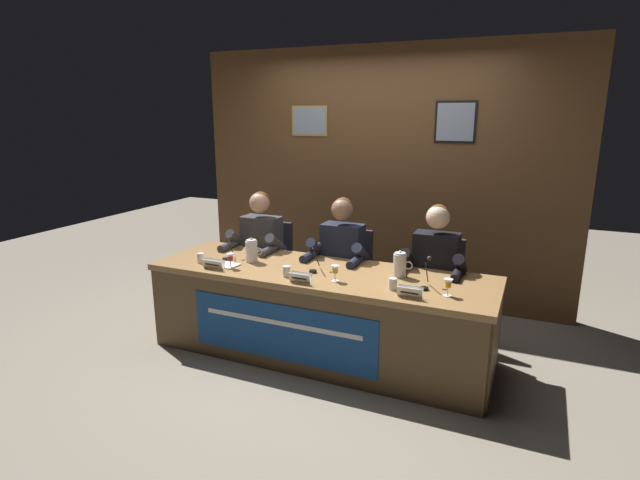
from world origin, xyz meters
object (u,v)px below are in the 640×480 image
juice_glass_left (230,258)px  water_pitcher_right_side (400,265)px  water_pitcher_left_side (252,251)px  water_cup_right (393,285)px  chair_left (269,270)px  nameplate_right (410,292)px  microphone_right (426,278)px  conference_table (314,302)px  water_cup_left (201,259)px  juice_glass_center (335,270)px  panelist_left (258,247)px  panelist_right (433,269)px  nameplate_center (300,278)px  juice_glass_right (448,284)px  chair_center (347,280)px  microphone_left (228,251)px  microphone_center (315,262)px  nameplate_left (213,264)px  document_stack_left (225,265)px  panelist_center (339,257)px  chair_right (436,293)px  water_cup_center (287,272)px

juice_glass_left → water_pitcher_right_side: (1.31, 0.34, 0.01)m
water_pitcher_left_side → water_cup_right: bearing=-8.4°
chair_left → nameplate_right: (1.63, -0.92, 0.32)m
water_cup_right → microphone_right: bearing=31.7°
conference_table → water_cup_left: water_cup_left is taller
juice_glass_center → panelist_left: bearing=149.3°
panelist_right → conference_table: bearing=-147.8°
nameplate_center → water_pitcher_right_side: water_pitcher_right_side is taller
panelist_right → juice_glass_center: bearing=-134.9°
water_cup_right → nameplate_right: bearing=-35.6°
conference_table → juice_glass_right: size_ratio=22.31×
nameplate_center → chair_center: bearing=89.4°
panelist_left → water_pitcher_left_side: (0.20, -0.43, 0.10)m
microphone_left → water_pitcher_right_side: microphone_left is taller
panelist_left → juice_glass_center: panelist_left is taller
nameplate_center → microphone_center: microphone_center is taller
juice_glass_left → microphone_left: microphone_left is taller
chair_left → juice_glass_left: size_ratio=7.32×
water_pitcher_right_side → nameplate_left: bearing=-164.0°
microphone_center → microphone_right: same height
microphone_right → water_pitcher_left_side: size_ratio=1.03×
juice_glass_center → microphone_left: bearing=170.8°
chair_left → panelist_right: (1.64, -0.20, 0.28)m
microphone_center → document_stack_left: microphone_center is taller
chair_left → panelist_center: panelist_center is taller
water_cup_left → microphone_left: microphone_left is taller
microphone_center → juice_glass_right: size_ratio=1.74×
water_cup_right → chair_right: bearing=78.5°
panelist_right → document_stack_left: size_ratio=5.46×
chair_center → nameplate_right: size_ratio=5.22×
chair_left → water_cup_center: chair_left is taller
panelist_center → microphone_center: 0.46m
panelist_left → panelist_center: size_ratio=1.00×
nameplate_right → juice_glass_left: bearing=177.3°
panelist_left → document_stack_left: size_ratio=5.46×
chair_right → water_pitcher_right_side: water_pitcher_right_side is taller
microphone_left → juice_glass_center: 1.07m
microphone_right → panelist_right: bearing=94.7°
panelist_left → water_pitcher_left_side: bearing=-64.9°
chair_left → chair_right: bearing=0.0°
conference_table → document_stack_left: size_ratio=12.22×
microphone_left → panelist_center: bearing=27.6°
panelist_left → water_pitcher_right_side: (1.45, -0.32, 0.10)m
conference_table → panelist_left: 1.00m
water_cup_right → juice_glass_right: bearing=4.1°
nameplate_right → water_cup_right: size_ratio=2.05×
panelist_center → microphone_center: bearing=-93.5°
chair_left → water_pitcher_right_side: 1.58m
nameplate_left → juice_glass_right: size_ratio=1.53×
conference_table → juice_glass_center: size_ratio=22.31×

